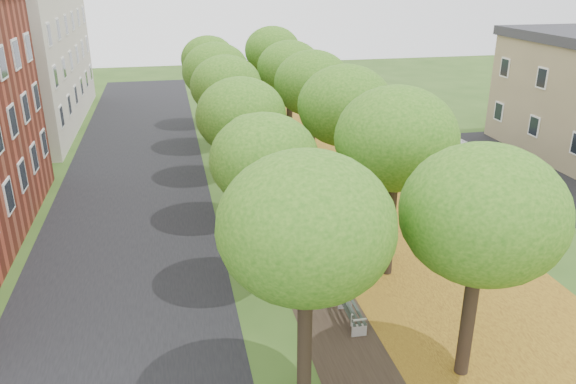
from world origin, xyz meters
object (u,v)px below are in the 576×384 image
car_red (511,196)px  car_white (432,144)px  bench (350,311)px  car_grey (445,152)px  car_silver (517,196)px

car_red → car_white: (0.00, 8.85, 0.12)m
bench → car_white: car_white is taller
car_red → car_white: bearing=0.6°
car_grey → car_red: bearing=176.0°
bench → car_silver: (10.96, 7.36, 0.30)m
car_grey → car_white: size_ratio=0.87×
car_silver → car_red: bearing=29.3°
car_silver → car_grey: (-0.01, 7.53, -0.07)m
bench → car_silver: car_silver is taller
car_silver → car_grey: car_silver is taller
car_silver → car_red: (-0.12, 0.33, -0.12)m
car_white → car_silver: bearing=165.6°
bench → car_silver: bearing=-54.9°
car_grey → car_white: bearing=0.4°
car_grey → car_white: (-0.10, 1.65, 0.07)m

